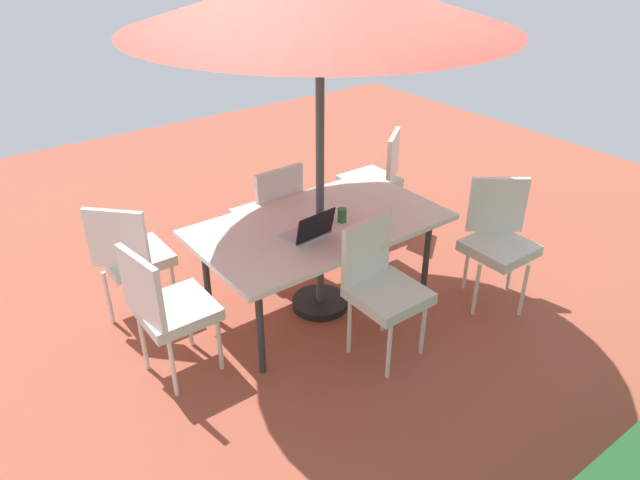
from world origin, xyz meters
name	(u,v)px	position (x,y,z in m)	size (l,w,h in m)	color
ground_plane	(320,307)	(0.00, 0.00, -0.01)	(10.00, 10.00, 0.02)	#9E4C38
dining_table	(320,228)	(0.00, 0.00, 0.70)	(1.84, 1.05, 0.75)	silver
patio_umbrella	(320,0)	(0.00, 0.00, 2.27)	(2.48, 2.48, 2.46)	#4C4C4C
chair_east	(167,306)	(1.24, 0.04, 0.55)	(0.49, 0.48, 0.98)	silver
chair_southeast	(131,254)	(1.18, -0.72, 0.55)	(0.59, 0.59, 0.98)	silver
chair_southwest	(376,176)	(-1.22, -0.74, 0.55)	(0.58, 0.58, 0.98)	silver
chair_north	(382,283)	(-0.02, 0.67, 0.55)	(0.47, 0.48, 0.98)	silver
chair_south	(270,212)	(0.00, -0.70, 0.55)	(0.46, 0.47, 0.98)	silver
chair_northwest	(498,237)	(-1.17, 0.72, 0.55)	(0.58, 0.58, 0.98)	silver
laptop	(309,231)	(0.20, 0.14, 0.79)	(0.34, 0.27, 0.21)	#B7B7BC
cup	(342,215)	(-0.14, 0.09, 0.80)	(0.07, 0.07, 0.10)	#286B33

